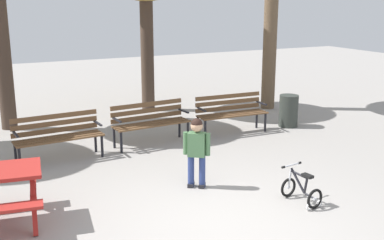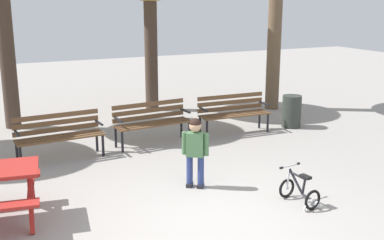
% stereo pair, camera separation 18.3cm
% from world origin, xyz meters
% --- Properties ---
extents(ground, '(36.00, 36.00, 0.00)m').
position_xyz_m(ground, '(0.00, 0.00, 0.00)').
color(ground, gray).
extents(park_bench_far_left, '(1.63, 0.57, 0.85)m').
position_xyz_m(park_bench_far_left, '(-1.37, 3.61, 0.51)').
color(park_bench_far_left, brown).
rests_on(park_bench_far_left, ground).
extents(park_bench_left, '(1.63, 0.58, 0.85)m').
position_xyz_m(park_bench_left, '(0.53, 3.81, 0.51)').
color(park_bench_left, brown).
rests_on(park_bench_left, ground).
extents(park_bench_right, '(1.61, 0.51, 0.85)m').
position_xyz_m(park_bench_right, '(2.44, 3.79, 0.51)').
color(park_bench_right, brown).
rests_on(park_bench_right, ground).
extents(child_standing, '(0.36, 0.29, 1.13)m').
position_xyz_m(child_standing, '(0.32, 1.29, 0.67)').
color(child_standing, navy).
rests_on(child_standing, ground).
extents(kids_bicycle, '(0.43, 0.60, 0.54)m').
position_xyz_m(kids_bicycle, '(1.43, 0.06, 0.20)').
color(kids_bicycle, black).
rests_on(kids_bicycle, ground).
extents(trash_bin, '(0.44, 0.44, 0.74)m').
position_xyz_m(trash_bin, '(3.94, 3.67, 0.37)').
color(trash_bin, '#2D332D').
rests_on(trash_bin, ground).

